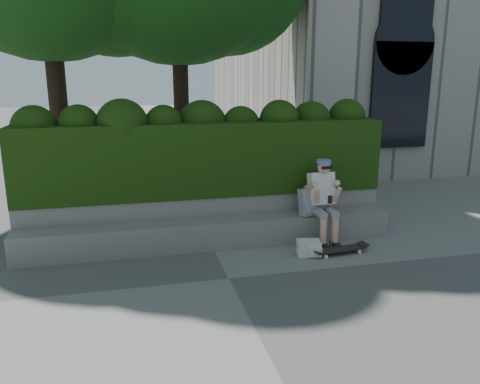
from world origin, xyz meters
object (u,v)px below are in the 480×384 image
object	(u,v)px
person	(323,198)
skateboard	(340,249)
backpack_plaid	(309,202)
backpack_ground	(309,248)

from	to	relation	value
person	skateboard	xyz separation A→B (m)	(0.07, -0.58, -0.68)
skateboard	backpack_plaid	size ratio (longest dim) A/B	1.91
backpack_plaid	backpack_ground	bearing A→B (deg)	-119.12
backpack_plaid	backpack_ground	distance (m)	0.84
person	backpack_ground	xyz separation A→B (m)	(-0.42, -0.50, -0.64)
person	backpack_plaid	size ratio (longest dim) A/B	3.05
backpack_plaid	person	bearing A→B (deg)	-30.74
person	backpack_plaid	world-z (taller)	person
skateboard	backpack_plaid	bearing A→B (deg)	105.18
person	backpack_ground	size ratio (longest dim) A/B	3.92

